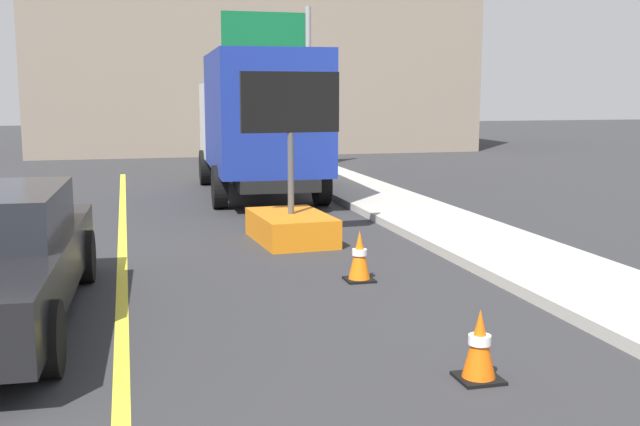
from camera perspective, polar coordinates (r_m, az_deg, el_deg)
arrow_board_trailer at (r=12.27m, az=-2.17°, el=0.09°), size 1.60×1.87×2.70m
box_truck at (r=17.69m, az=-4.59°, el=6.97°), size 2.61×6.66×3.23m
highway_guide_sign at (r=24.09m, az=-2.74°, el=11.47°), size 2.79×0.18×5.00m
far_building_block at (r=33.31m, az=-5.39°, el=11.73°), size 17.42×8.73×7.99m
traffic_cone_mid_lane at (r=6.57m, az=11.81°, el=-9.65°), size 0.36×0.36×0.61m
traffic_cone_far_lane at (r=9.73m, az=2.96°, el=-3.24°), size 0.36×0.36×0.65m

